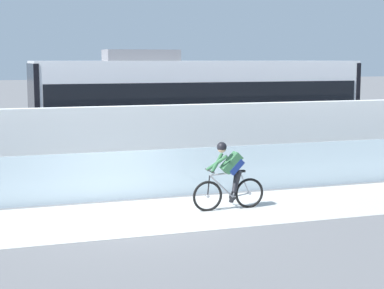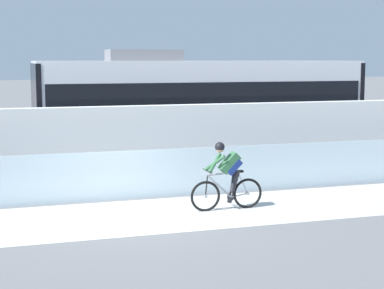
# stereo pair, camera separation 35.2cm
# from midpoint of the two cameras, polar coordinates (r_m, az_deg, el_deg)

# --- Properties ---
(ground_plane) EXTENTS (200.00, 200.00, 0.00)m
(ground_plane) POSITION_cam_midpoint_polar(r_m,az_deg,el_deg) (14.34, -5.95, -6.52)
(ground_plane) COLOR slate
(bike_path_deck) EXTENTS (32.00, 3.20, 0.01)m
(bike_path_deck) POSITION_cam_midpoint_polar(r_m,az_deg,el_deg) (14.34, -5.95, -6.49)
(bike_path_deck) COLOR beige
(bike_path_deck) RESTS_ON ground
(glass_parapet) EXTENTS (32.00, 0.05, 1.23)m
(glass_parapet) POSITION_cam_midpoint_polar(r_m,az_deg,el_deg) (15.98, -7.46, -2.82)
(glass_parapet) COLOR silver
(glass_parapet) RESTS_ON ground
(concrete_barrier_wall) EXTENTS (32.00, 0.36, 2.22)m
(concrete_barrier_wall) POSITION_cam_midpoint_polar(r_m,az_deg,el_deg) (17.65, -8.64, -0.22)
(concrete_barrier_wall) COLOR white
(concrete_barrier_wall) RESTS_ON ground
(tram_rail_near) EXTENTS (32.00, 0.08, 0.01)m
(tram_rail_near) POSITION_cam_midpoint_polar(r_m,az_deg,el_deg) (20.24, -9.83, -2.42)
(tram_rail_near) COLOR #595654
(tram_rail_near) RESTS_ON ground
(tram_rail_far) EXTENTS (32.00, 0.08, 0.01)m
(tram_rail_far) POSITION_cam_midpoint_polar(r_m,az_deg,el_deg) (21.64, -10.42, -1.78)
(tram_rail_far) COLOR #595654
(tram_rail_far) RESTS_ON ground
(tram) EXTENTS (11.06, 2.54, 3.81)m
(tram) POSITION_cam_midpoint_polar(r_m,az_deg,el_deg) (21.63, 0.06, 3.38)
(tram) COLOR silver
(tram) RESTS_ON ground
(cyclist_on_bike) EXTENTS (1.77, 0.58, 1.61)m
(cyclist_on_bike) POSITION_cam_midpoint_polar(r_m,az_deg,el_deg) (14.83, 2.66, -2.91)
(cyclist_on_bike) COLOR black
(cyclist_on_bike) RESTS_ON ground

